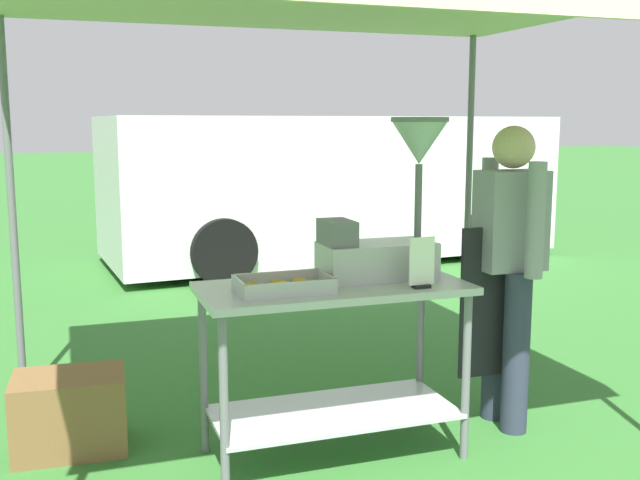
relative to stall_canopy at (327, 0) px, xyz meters
name	(u,v)px	position (x,y,z in m)	size (l,w,h in m)	color
ground_plane	(202,268)	(0.24, 4.89, -2.18)	(70.00, 70.00, 0.00)	#33702D
stall_canopy	(327,0)	(0.00, 0.00, 0.00)	(3.16, 2.52, 2.26)	slate
donut_cart	(334,334)	(0.00, -0.10, -1.56)	(1.28, 0.59, 0.86)	#B7B7BC
donut_tray	(284,287)	(-0.26, -0.17, -1.30)	(0.43, 0.27, 0.07)	#B7B7BC
donut_fryer	(389,216)	(0.32, -0.03, -1.01)	(0.64, 0.29, 0.79)	#B7B7BC
menu_sign	(422,266)	(0.36, -0.30, -1.22)	(0.13, 0.05, 0.24)	black
vendor	(508,261)	(1.00, -0.04, -1.28)	(0.45, 0.53, 1.61)	#2D3347
supply_crate	(70,412)	(-1.22, 0.39, -1.99)	(0.56, 0.42, 0.39)	brown
van_white	(331,186)	(1.84, 5.02, -1.30)	(5.35, 2.41, 1.69)	white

